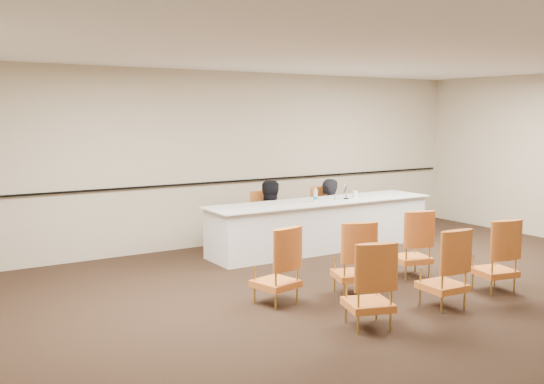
{
  "coord_description": "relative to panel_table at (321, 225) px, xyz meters",
  "views": [
    {
      "loc": [
        -5.13,
        -5.32,
        2.25
      ],
      "look_at": [
        -0.12,
        2.6,
        1.06
      ],
      "focal_mm": 40.0,
      "sensor_mm": 36.0,
      "label": 1
    }
  ],
  "objects": [
    {
      "name": "floor",
      "position": [
        -0.95,
        -2.74,
        -0.41
      ],
      "size": [
        10.0,
        10.0,
        0.0
      ],
      "primitive_type": "plane",
      "color": "black",
      "rests_on": "ground"
    },
    {
      "name": "ceiling",
      "position": [
        -0.95,
        -2.74,
        2.59
      ],
      "size": [
        10.0,
        10.0,
        0.0
      ],
      "primitive_type": "plane",
      "rotation": [
        3.14,
        0.0,
        0.0
      ],
      "color": "white",
      "rests_on": "ground"
    },
    {
      "name": "wall_back",
      "position": [
        -0.95,
        1.26,
        1.09
      ],
      "size": [
        10.0,
        0.04,
        3.0
      ],
      "primitive_type": "cube",
      "color": "#C3B399",
      "rests_on": "ground"
    },
    {
      "name": "wall_rail",
      "position": [
        -0.95,
        1.22,
        0.69
      ],
      "size": [
        9.8,
        0.04,
        0.03
      ],
      "primitive_type": "cube",
      "color": "black",
      "rests_on": "wall_back"
    },
    {
      "name": "panel_table",
      "position": [
        0.0,
        0.0,
        0.0
      ],
      "size": [
        4.12,
        0.97,
        0.82
      ],
      "primitive_type": null,
      "rotation": [
        0.0,
        0.0,
        -0.01
      ],
      "color": "silver",
      "rests_on": "ground"
    },
    {
      "name": "panelist_main",
      "position": [
        0.58,
        0.59,
        -0.14
      ],
      "size": [
        0.66,
        0.48,
        1.67
      ],
      "primitive_type": "imported",
      "rotation": [
        0.0,
        0.0,
        3.27
      ],
      "color": "black",
      "rests_on": "ground"
    },
    {
      "name": "panelist_main_chair",
      "position": [
        0.58,
        0.59,
        0.06
      ],
      "size": [
        0.5,
        0.5,
        0.95
      ],
      "primitive_type": null,
      "rotation": [
        0.0,
        0.0,
        -0.01
      ],
      "color": "#AD4B1F",
      "rests_on": "ground"
    },
    {
      "name": "panelist_second",
      "position": [
        -0.69,
        0.6,
        -0.08
      ],
      "size": [
        0.9,
        0.77,
        1.64
      ],
      "primitive_type": "imported",
      "rotation": [
        0.0,
        0.0,
        2.94
      ],
      "color": "black",
      "rests_on": "ground"
    },
    {
      "name": "panelist_second_chair",
      "position": [
        -0.69,
        0.6,
        0.06
      ],
      "size": [
        0.5,
        0.5,
        0.95
      ],
      "primitive_type": null,
      "rotation": [
        0.0,
        0.0,
        -0.01
      ],
      "color": "#AD4B1F",
      "rests_on": "ground"
    },
    {
      "name": "papers",
      "position": [
        0.5,
        -0.11,
        0.41
      ],
      "size": [
        0.35,
        0.29,
        0.0
      ],
      "primitive_type": "cube",
      "rotation": [
        0.0,
        0.0,
        -0.28
      ],
      "color": "white",
      "rests_on": "panel_table"
    },
    {
      "name": "microphone",
      "position": [
        0.46,
        -0.08,
        0.54
      ],
      "size": [
        0.16,
        0.2,
        0.25
      ],
      "primitive_type": null,
      "rotation": [
        0.0,
        0.0,
        -0.43
      ],
      "color": "black",
      "rests_on": "panel_table"
    },
    {
      "name": "water_bottle",
      "position": [
        -0.17,
        -0.06,
        0.53
      ],
      "size": [
        0.09,
        0.09,
        0.23
      ],
      "primitive_type": null,
      "rotation": [
        0.0,
        0.0,
        0.37
      ],
      "color": "teal",
      "rests_on": "panel_table"
    },
    {
      "name": "drinking_glass",
      "position": [
        0.24,
        -0.09,
        0.46
      ],
      "size": [
        0.08,
        0.08,
        0.1
      ],
      "primitive_type": "cylinder",
      "rotation": [
        0.0,
        0.0,
        -0.23
      ],
      "color": "silver",
      "rests_on": "panel_table"
    },
    {
      "name": "coffee_cup",
      "position": [
        0.65,
        -0.09,
        0.48
      ],
      "size": [
        0.1,
        0.1,
        0.13
      ],
      "primitive_type": "cylinder",
      "rotation": [
        0.0,
        0.0,
        -0.19
      ],
      "color": "white",
      "rests_on": "panel_table"
    },
    {
      "name": "aud_chair_front_left",
      "position": [
        -2.27,
        -2.12,
        0.06
      ],
      "size": [
        0.6,
        0.6,
        0.95
      ],
      "primitive_type": null,
      "rotation": [
        0.0,
        0.0,
        0.22
      ],
      "color": "#AD4B1F",
      "rests_on": "ground"
    },
    {
      "name": "aud_chair_front_mid",
      "position": [
        -1.24,
        -2.32,
        0.06
      ],
      "size": [
        0.63,
        0.63,
        0.95
      ],
      "primitive_type": null,
      "rotation": [
        0.0,
        0.0,
        -0.33
      ],
      "color": "#AD4B1F",
      "rests_on": "ground"
    },
    {
      "name": "aud_chair_front_right",
      "position": [
        0.02,
        -2.07,
        0.06
      ],
      "size": [
        0.61,
        0.61,
        0.95
      ],
      "primitive_type": null,
      "rotation": [
        0.0,
        0.0,
        -0.26
      ],
      "color": "#AD4B1F",
      "rests_on": "ground"
    },
    {
      "name": "aud_chair_back_left",
      "position": [
        -1.88,
        -3.33,
        0.06
      ],
      "size": [
        0.63,
        0.63,
        0.95
      ],
      "primitive_type": null,
      "rotation": [
        0.0,
        0.0,
        -0.32
      ],
      "color": "#AD4B1F",
      "rests_on": "ground"
    },
    {
      "name": "aud_chair_back_mid",
      "position": [
        -0.67,
        -3.27,
        0.06
      ],
      "size": [
        0.53,
        0.53,
        0.95
      ],
      "primitive_type": null,
      "rotation": [
        0.0,
        0.0,
        -0.07
      ],
      "color": "#AD4B1F",
      "rests_on": "ground"
    },
    {
      "name": "aud_chair_back_right",
      "position": [
        0.4,
        -3.16,
        0.06
      ],
      "size": [
        0.59,
        0.59,
        0.95
      ],
      "primitive_type": null,
      "rotation": [
        0.0,
        0.0,
        -0.21
      ],
      "color": "#AD4B1F",
      "rests_on": "ground"
    }
  ]
}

